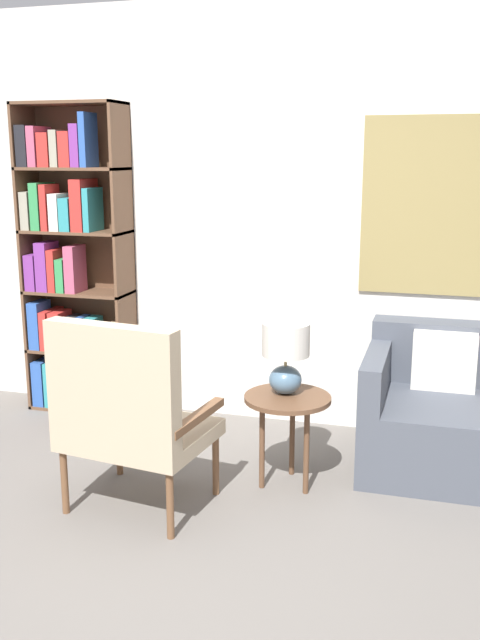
% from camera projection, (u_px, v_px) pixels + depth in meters
% --- Properties ---
extents(ground_plane, '(14.00, 14.00, 0.00)m').
position_uv_depth(ground_plane, '(162.00, 585.00, 2.97)').
color(ground_plane, '#66605B').
extents(wall_back, '(6.40, 0.08, 2.70)m').
position_uv_depth(wall_back, '(285.00, 219.00, 4.55)').
color(wall_back, silver).
rests_on(wall_back, ground_plane).
extents(bookshelf, '(0.72, 0.30, 2.09)m').
position_uv_depth(bookshelf, '(67.00, 264.00, 4.84)').
color(bookshelf, brown).
rests_on(bookshelf, ground_plane).
extents(armchair, '(0.75, 0.65, 1.00)m').
position_uv_depth(armchair, '(126.00, 409.00, 3.44)').
color(armchair, brown).
rests_on(armchair, ground_plane).
extents(side_table, '(0.46, 0.46, 0.51)m').
position_uv_depth(side_table, '(287.00, 407.00, 3.78)').
color(side_table, brown).
rests_on(side_table, ground_plane).
extents(table_lamp, '(0.25, 0.25, 0.39)m').
position_uv_depth(table_lamp, '(286.00, 351.00, 3.76)').
color(table_lamp, slate).
rests_on(table_lamp, side_table).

